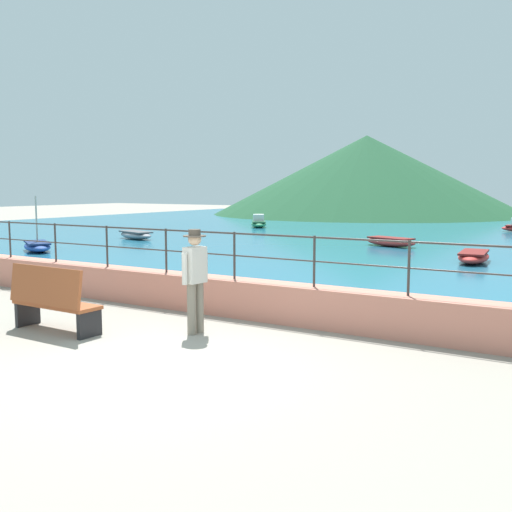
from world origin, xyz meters
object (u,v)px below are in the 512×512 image
object	(u,v)px
bench_main	(52,299)
person_walking	(195,276)
boat_6	(474,256)
boat_4	(391,241)
boat_2	(136,235)
boat_1	(37,246)
boat_5	(259,223)

from	to	relation	value
bench_main	person_walking	xyz separation A→B (m)	(2.12, 1.18, 0.42)
boat_6	person_walking	bearing A→B (deg)	-100.64
boat_4	boat_2	bearing A→B (deg)	-165.62
person_walking	boat_6	world-z (taller)	person_walking
boat_1	boat_4	world-z (taller)	boat_1
bench_main	boat_5	bearing A→B (deg)	113.24
boat_2	bench_main	bearing A→B (deg)	-51.67
person_walking	boat_5	size ratio (longest dim) A/B	0.72
boat_1	boat_4	xyz separation A→B (m)	(10.63, 8.67, -0.01)
person_walking	boat_4	world-z (taller)	person_walking
bench_main	boat_5	distance (m)	25.51
boat_5	boat_6	distance (m)	17.88
person_walking	boat_6	xyz separation A→B (m)	(2.18, 11.62, -0.72)
bench_main	boat_5	world-z (taller)	bench_main
person_walking	boat_2	world-z (taller)	person_walking
bench_main	boat_1	distance (m)	12.87
boat_1	boat_6	world-z (taller)	boat_1
bench_main	boat_2	size ratio (longest dim) A/B	0.69
boat_6	boat_4	bearing A→B (deg)	137.04
bench_main	boat_2	world-z (taller)	bench_main
person_walking	boat_5	xyz separation A→B (m)	(-12.18, 22.26, -0.65)
boat_2	boat_5	xyz separation A→B (m)	(0.68, 9.84, 0.07)
bench_main	boat_6	xyz separation A→B (m)	(4.30, 12.80, -0.30)
boat_4	boat_6	world-z (taller)	same
boat_1	boat_2	world-z (taller)	boat_1
boat_4	boat_1	bearing A→B (deg)	-140.80
bench_main	boat_6	world-z (taller)	bench_main
boat_1	boat_6	xyz separation A→B (m)	(14.55, 5.02, -0.01)
boat_5	boat_4	bearing A→B (deg)	-33.79
boat_2	boat_4	size ratio (longest dim) A/B	1.00
bench_main	boat_2	bearing A→B (deg)	128.33
bench_main	boat_4	bearing A→B (deg)	88.67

